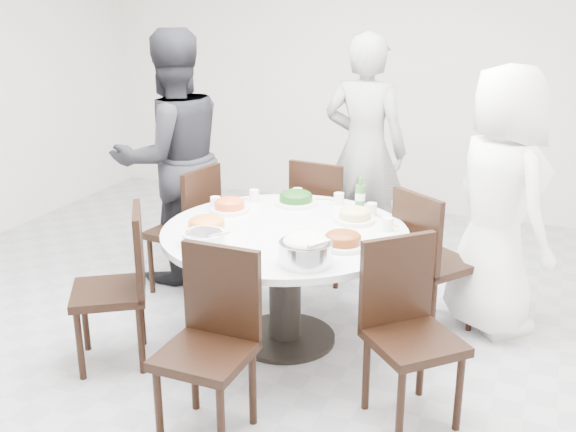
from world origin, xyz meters
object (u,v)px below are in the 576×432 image
at_px(chair_ne, 436,260).
at_px(chair_se, 414,337).
at_px(chair_n, 326,218).
at_px(chair_nw, 182,229).
at_px(diner_middle, 365,151).
at_px(rice_bowl, 306,253).
at_px(soup_bowl, 204,238).
at_px(diner_right, 500,202).
at_px(chair_sw, 108,289).
at_px(beverage_bottle, 360,194).
at_px(chair_s, 205,351).
at_px(diner_left, 173,158).
at_px(dining_table, 285,286).

relative_size(chair_ne, chair_se, 1.00).
relative_size(chair_n, chair_nw, 1.00).
xyz_separation_m(diner_middle, rice_bowl, (0.23, -1.97, -0.11)).
xyz_separation_m(chair_se, soup_bowl, (-1.25, 0.13, 0.31)).
relative_size(chair_n, diner_right, 0.55).
distance_m(chair_sw, rice_bowl, 1.22).
relative_size(chair_ne, chair_sw, 1.00).
bearing_deg(soup_bowl, beverage_bottle, 55.50).
bearing_deg(diner_right, chair_s, 105.13).
relative_size(diner_middle, diner_left, 0.98).
bearing_deg(chair_n, chair_sw, 72.48).
height_order(soup_bowl, beverage_bottle, beverage_bottle).
bearing_deg(chair_nw, chair_n, 131.96).
height_order(diner_right, diner_middle, diner_middle).
bearing_deg(chair_ne, soup_bowl, 74.73).
bearing_deg(diner_right, chair_sw, 82.07).
relative_size(chair_ne, diner_middle, 0.52).
bearing_deg(dining_table, chair_nw, 155.86).
xyz_separation_m(chair_sw, diner_right, (2.04, 1.32, 0.38)).
xyz_separation_m(diner_middle, beverage_bottle, (0.24, -0.98, -0.06)).
bearing_deg(diner_middle, chair_sw, 69.08).
bearing_deg(diner_right, rice_bowl, 101.98).
bearing_deg(chair_ne, dining_table, 68.18).
distance_m(chair_ne, chair_s, 1.78).
bearing_deg(soup_bowl, chair_se, -5.75).
bearing_deg(diner_left, chair_ne, 123.53).
bearing_deg(beverage_bottle, chair_sw, -135.56).
bearing_deg(diner_right, diner_middle, 12.89).
xyz_separation_m(chair_sw, chair_se, (1.78, 0.09, 0.00)).
height_order(diner_right, soup_bowl, diner_right).
bearing_deg(diner_left, soup_bowl, 75.16).
height_order(chair_n, diner_right, diner_right).
xyz_separation_m(chair_se, diner_right, (0.26, 1.23, 0.38)).
height_order(chair_sw, chair_se, same).
height_order(chair_sw, diner_right, diner_right).
height_order(diner_middle, soup_bowl, diner_middle).
xyz_separation_m(chair_sw, chair_s, (0.86, -0.42, 0.00)).
xyz_separation_m(chair_n, chair_nw, (-0.90, -0.62, 0.00)).
bearing_deg(dining_table, beverage_bottle, 59.16).
bearing_deg(chair_s, diner_middle, 89.38).
bearing_deg(diner_middle, chair_n, 72.55).
bearing_deg(chair_sw, beverage_bottle, 101.42).
xyz_separation_m(chair_s, diner_left, (-1.17, 1.69, 0.47)).
relative_size(chair_ne, diner_right, 0.55).
height_order(chair_ne, soup_bowl, chair_ne).
height_order(dining_table, chair_ne, chair_ne).
bearing_deg(chair_ne, diner_right, -118.50).
bearing_deg(soup_bowl, diner_middle, 78.17).
xyz_separation_m(diner_right, diner_left, (-2.35, -0.05, 0.08)).
bearing_deg(soup_bowl, dining_table, 51.21).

